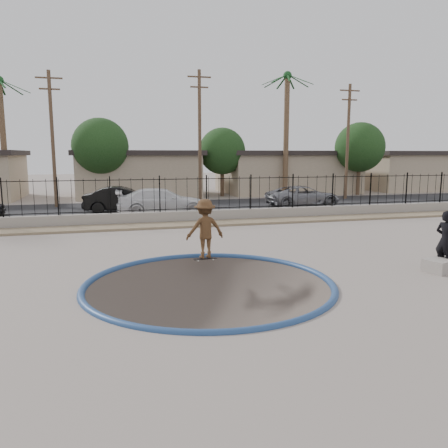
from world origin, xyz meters
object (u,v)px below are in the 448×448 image
skater (205,232)px  car_b (123,200)px  car_c (162,201)px  videographer (446,240)px  skateboard (205,259)px  concrete_ledge (447,264)px  car_d (303,196)px

skater → car_b: size_ratio=0.42×
car_c → videographer: bearing=-151.2°
videographer → skateboard: bearing=49.5°
skateboard → car_c: size_ratio=0.15×
concrete_ledge → car_b: 18.89m
car_b → concrete_ledge: bearing=-145.2°
car_b → car_d: size_ratio=0.94×
skater → skateboard: (-0.00, -0.00, -0.95)m
skateboard → skater: bearing=48.7°
skater → skateboard: skater is taller
skateboard → car_b: car_b is taller
videographer → car_b: size_ratio=0.39×
skateboard → car_b: 13.46m
concrete_ledge → car_b: (-9.20, 16.49, 0.62)m
skater → videographer: skater is taller
skateboard → car_c: 11.69m
videographer → concrete_ledge: bearing=163.5°
skateboard → car_d: car_d is taller
car_b → car_d: bearing=-84.3°
videographer → concrete_ledge: (0.00, -0.11, -0.74)m
concrete_ledge → car_c: size_ratio=0.30×
videographer → skater: bearing=49.5°
car_c → car_b: bearing=57.5°
skater → car_d: size_ratio=0.39×
skater → car_c: bearing=-94.3°
videographer → car_d: 16.64m
skater → videographer: 7.67m
concrete_ledge → car_d: bearing=80.1°
skater → videographer: (7.00, -3.12, -0.06)m
skater → car_d: skater is taller
concrete_ledge → car_d: size_ratio=0.31×
skater → concrete_ledge: skater is taller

